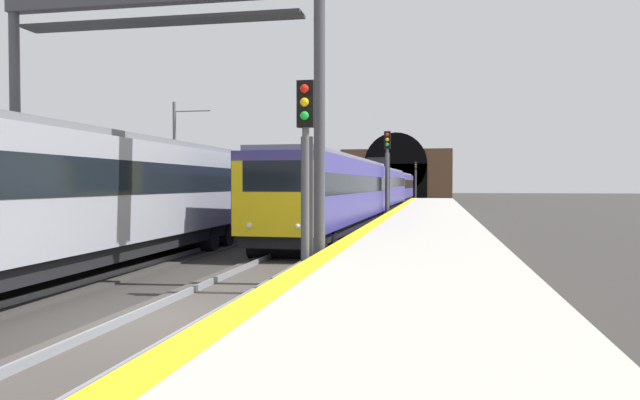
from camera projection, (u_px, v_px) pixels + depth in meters
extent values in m
plane|color=#302D2B|center=(171.00, 324.00, 11.03)|extent=(320.00, 320.00, 0.00)
cube|color=#ADA89E|center=(408.00, 306.00, 10.19)|extent=(112.00, 4.36, 1.01)
cube|color=yellow|center=(298.00, 273.00, 10.55)|extent=(112.00, 0.50, 0.01)
cube|color=#423D38|center=(171.00, 322.00, 11.03)|extent=(160.00, 2.70, 0.06)
cube|color=gray|center=(135.00, 315.00, 11.17)|extent=(160.00, 0.07, 0.15)
cube|color=gray|center=(208.00, 318.00, 10.89)|extent=(160.00, 0.07, 0.15)
cube|color=navy|center=(336.00, 190.00, 29.01)|extent=(20.66, 3.40, 2.74)
cube|color=black|center=(336.00, 184.00, 29.00)|extent=(19.84, 3.41, 0.77)
cube|color=slate|center=(336.00, 160.00, 28.97)|extent=(20.03, 2.95, 0.20)
cube|color=black|center=(336.00, 222.00, 29.05)|extent=(20.24, 3.04, 0.48)
cylinder|color=black|center=(287.00, 247.00, 20.44)|extent=(0.92, 2.69, 0.85)
cylinder|color=black|center=(300.00, 242.00, 22.20)|extent=(0.92, 2.69, 0.85)
cylinder|color=black|center=(358.00, 220.00, 35.92)|extent=(0.92, 2.69, 0.85)
cylinder|color=black|center=(362.00, 218.00, 37.68)|extent=(0.92, 2.69, 0.85)
cube|color=yellow|center=(274.00, 199.00, 18.92)|extent=(0.19, 2.79, 2.41)
cube|color=black|center=(273.00, 176.00, 18.85)|extent=(0.09, 2.03, 0.99)
sphere|color=#F2EACC|center=(298.00, 226.00, 18.71)|extent=(0.20, 0.20, 0.20)
sphere|color=#F2EACC|center=(249.00, 225.00, 19.06)|extent=(0.20, 0.20, 0.20)
cube|color=navy|center=(378.00, 187.00, 49.90)|extent=(20.66, 3.40, 2.74)
cube|color=black|center=(378.00, 182.00, 49.88)|extent=(19.84, 3.41, 0.77)
cube|color=slate|center=(378.00, 170.00, 49.86)|extent=(20.03, 2.95, 0.20)
cube|color=black|center=(378.00, 206.00, 49.94)|extent=(20.24, 3.04, 0.48)
cylinder|color=black|center=(362.00, 215.00, 41.15)|extent=(0.92, 2.69, 0.85)
cylinder|color=black|center=(366.00, 214.00, 42.90)|extent=(0.92, 2.69, 0.85)
cylinder|color=black|center=(387.00, 206.00, 56.99)|extent=(0.92, 2.69, 0.85)
cylinder|color=black|center=(389.00, 206.00, 58.75)|extent=(0.92, 2.69, 0.85)
cube|color=navy|center=(395.00, 186.00, 70.78)|extent=(20.66, 3.40, 2.74)
cube|color=black|center=(395.00, 184.00, 70.78)|extent=(19.84, 3.41, 0.98)
cube|color=slate|center=(395.00, 174.00, 70.74)|extent=(20.03, 2.95, 0.20)
cube|color=black|center=(395.00, 199.00, 70.83)|extent=(20.24, 3.04, 0.48)
cylinder|color=black|center=(387.00, 204.00, 62.14)|extent=(0.92, 2.69, 0.85)
cylinder|color=black|center=(389.00, 204.00, 63.89)|extent=(0.92, 2.69, 0.85)
cylinder|color=black|center=(400.00, 200.00, 77.78)|extent=(0.92, 2.69, 0.85)
cylinder|color=black|center=(401.00, 200.00, 79.53)|extent=(0.92, 2.69, 0.85)
cube|color=black|center=(378.00, 163.00, 49.84)|extent=(1.34, 1.77, 0.90)
cube|color=gray|center=(92.00, 191.00, 16.61)|extent=(18.97, 3.27, 2.80)
cube|color=black|center=(92.00, 178.00, 16.60)|extent=(18.22, 3.29, 0.90)
cube|color=slate|center=(92.00, 137.00, 16.57)|extent=(18.40, 2.83, 0.20)
cube|color=black|center=(93.00, 248.00, 16.66)|extent=(18.59, 2.92, 0.52)
cylinder|color=black|center=(182.00, 239.00, 22.78)|extent=(0.99, 2.68, 0.94)
cylinder|color=black|center=(199.00, 235.00, 24.55)|extent=(0.99, 2.68, 0.94)
cube|color=gray|center=(277.00, 187.00, 35.89)|extent=(18.97, 3.27, 2.80)
cube|color=black|center=(277.00, 183.00, 35.88)|extent=(18.22, 3.29, 0.88)
cube|color=slate|center=(277.00, 162.00, 35.85)|extent=(18.40, 2.83, 0.20)
cube|color=black|center=(277.00, 213.00, 35.93)|extent=(18.59, 2.92, 0.52)
cylinder|color=black|center=(235.00, 229.00, 27.86)|extent=(0.99, 2.68, 0.94)
cylinder|color=black|center=(246.00, 226.00, 29.63)|extent=(0.99, 2.68, 0.94)
cylinder|color=black|center=(299.00, 214.00, 42.26)|extent=(0.99, 2.68, 0.94)
cylinder|color=black|center=(304.00, 212.00, 44.03)|extent=(0.99, 2.68, 0.94)
cylinder|color=#4C4C54|center=(306.00, 213.00, 13.54)|extent=(0.16, 0.16, 3.85)
cube|color=black|center=(306.00, 104.00, 13.47)|extent=(0.20, 0.38, 1.05)
cube|color=#4C4C54|center=(307.00, 213.00, 13.68)|extent=(0.04, 0.28, 3.46)
sphere|color=red|center=(304.00, 89.00, 13.34)|extent=(0.20, 0.20, 0.20)
sphere|color=yellow|center=(304.00, 102.00, 13.34)|extent=(0.20, 0.20, 0.20)
sphere|color=green|center=(304.00, 116.00, 13.35)|extent=(0.20, 0.20, 0.20)
cylinder|color=#4C4C54|center=(387.00, 188.00, 35.90)|extent=(0.16, 0.16, 4.67)
cube|color=black|center=(387.00, 140.00, 35.82)|extent=(0.20, 0.38, 1.05)
cube|color=#4C4C54|center=(387.00, 188.00, 36.03)|extent=(0.04, 0.28, 4.20)
sphere|color=red|center=(387.00, 134.00, 35.68)|extent=(0.20, 0.20, 0.20)
sphere|color=yellow|center=(387.00, 139.00, 35.69)|extent=(0.20, 0.20, 0.20)
sphere|color=green|center=(387.00, 145.00, 35.70)|extent=(0.20, 0.20, 0.20)
cylinder|color=#4C4C54|center=(416.00, 185.00, 84.93)|extent=(0.16, 0.16, 4.70)
cube|color=black|center=(416.00, 165.00, 84.85)|extent=(0.20, 0.38, 1.05)
cube|color=#4C4C54|center=(416.00, 185.00, 85.07)|extent=(0.04, 0.28, 4.23)
sphere|color=red|center=(416.00, 163.00, 84.72)|extent=(0.20, 0.20, 0.20)
sphere|color=yellow|center=(416.00, 165.00, 84.73)|extent=(0.20, 0.20, 0.20)
sphere|color=green|center=(416.00, 167.00, 84.73)|extent=(0.20, 0.20, 0.20)
cylinder|color=#3F3F47|center=(16.00, 146.00, 16.40)|extent=(0.28, 0.28, 7.23)
cylinder|color=#3F3F47|center=(319.00, 142.00, 14.78)|extent=(0.28, 0.28, 7.23)
cube|color=#2D2D33|center=(159.00, 22.00, 15.50)|extent=(0.70, 7.63, 0.08)
cube|color=brown|center=(396.00, 174.00, 106.56)|extent=(2.84, 19.59, 8.70)
cube|color=black|center=(395.00, 181.00, 105.15)|extent=(0.12, 10.97, 6.09)
cylinder|color=black|center=(395.00, 164.00, 105.07)|extent=(0.12, 10.97, 10.97)
cylinder|color=#595B60|center=(175.00, 163.00, 37.91)|extent=(0.22, 0.22, 7.74)
cylinder|color=#595B60|center=(192.00, 111.00, 37.59)|extent=(0.08, 2.39, 0.08)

